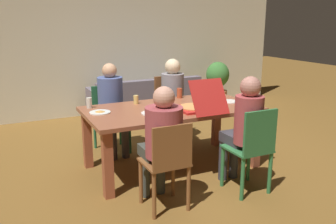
{
  "coord_description": "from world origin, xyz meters",
  "views": [
    {
      "loc": [
        -1.82,
        -3.71,
        1.77
      ],
      "look_at": [
        0.0,
        0.1,
        0.67
      ],
      "focal_mm": 38.58,
      "sensor_mm": 36.0,
      "label": 1
    }
  ],
  "objects_px": {
    "plate_3": "(152,113)",
    "plate_2": "(100,112)",
    "chair_1": "(252,147)",
    "chair_0": "(170,104)",
    "drinking_glass_2": "(207,92)",
    "pizza_box_0": "(197,106)",
    "person_1": "(244,124)",
    "chair_2": "(168,162)",
    "drinking_glass_3": "(89,103)",
    "drinking_glass_0": "(136,100)",
    "person_3": "(112,101)",
    "person_0": "(174,94)",
    "couch": "(144,104)",
    "plate_0": "(209,99)",
    "potted_plant": "(217,83)",
    "chair_3": "(109,114)",
    "plate_1": "(230,101)",
    "person_2": "(162,136)",
    "drinking_glass_1": "(179,93)",
    "dining_table": "(172,116)"
  },
  "relations": [
    {
      "from": "plate_3",
      "to": "plate_2",
      "type": "bearing_deg",
      "value": 151.07
    },
    {
      "from": "chair_1",
      "to": "chair_0",
      "type": "bearing_deg",
      "value": 90.0
    },
    {
      "from": "plate_3",
      "to": "drinking_glass_2",
      "type": "distance_m",
      "value": 1.16
    },
    {
      "from": "chair_1",
      "to": "pizza_box_0",
      "type": "relative_size",
      "value": 1.48
    },
    {
      "from": "person_1",
      "to": "pizza_box_0",
      "type": "height_order",
      "value": "person_1"
    },
    {
      "from": "chair_2",
      "to": "pizza_box_0",
      "type": "bearing_deg",
      "value": 44.06
    },
    {
      "from": "plate_3",
      "to": "drinking_glass_3",
      "type": "bearing_deg",
      "value": 135.81
    },
    {
      "from": "chair_0",
      "to": "drinking_glass_0",
      "type": "bearing_deg",
      "value": -141.9
    },
    {
      "from": "person_3",
      "to": "plate_2",
      "type": "distance_m",
      "value": 0.75
    },
    {
      "from": "person_0",
      "to": "chair_1",
      "type": "bearing_deg",
      "value": -90.0
    },
    {
      "from": "chair_1",
      "to": "couch",
      "type": "height_order",
      "value": "chair_1"
    },
    {
      "from": "pizza_box_0",
      "to": "person_0",
      "type": "bearing_deg",
      "value": 77.47
    },
    {
      "from": "person_1",
      "to": "plate_0",
      "type": "xyz_separation_m",
      "value": [
        0.19,
        1.01,
        0.05
      ]
    },
    {
      "from": "chair_0",
      "to": "potted_plant",
      "type": "height_order",
      "value": "chair_0"
    },
    {
      "from": "chair_3",
      "to": "drinking_glass_3",
      "type": "relative_size",
      "value": 7.05
    },
    {
      "from": "couch",
      "to": "potted_plant",
      "type": "height_order",
      "value": "potted_plant"
    },
    {
      "from": "chair_2",
      "to": "plate_1",
      "type": "height_order",
      "value": "chair_2"
    },
    {
      "from": "plate_1",
      "to": "person_2",
      "type": "bearing_deg",
      "value": -149.77
    },
    {
      "from": "plate_1",
      "to": "potted_plant",
      "type": "height_order",
      "value": "potted_plant"
    },
    {
      "from": "plate_0",
      "to": "person_0",
      "type": "bearing_deg",
      "value": 107.3
    },
    {
      "from": "chair_0",
      "to": "plate_2",
      "type": "height_order",
      "value": "chair_0"
    },
    {
      "from": "person_1",
      "to": "chair_2",
      "type": "distance_m",
      "value": 0.96
    },
    {
      "from": "drinking_glass_1",
      "to": "drinking_glass_2",
      "type": "distance_m",
      "value": 0.38
    },
    {
      "from": "drinking_glass_2",
      "to": "potted_plant",
      "type": "height_order",
      "value": "potted_plant"
    },
    {
      "from": "person_0",
      "to": "chair_2",
      "type": "xyz_separation_m",
      "value": [
        -0.93,
        -1.73,
        -0.23
      ]
    },
    {
      "from": "plate_2",
      "to": "couch",
      "type": "relative_size",
      "value": 0.12
    },
    {
      "from": "person_2",
      "to": "plate_1",
      "type": "bearing_deg",
      "value": 30.23
    },
    {
      "from": "drinking_glass_0",
      "to": "drinking_glass_1",
      "type": "xyz_separation_m",
      "value": [
        0.64,
        0.08,
        0.01
      ]
    },
    {
      "from": "plate_0",
      "to": "drinking_glass_0",
      "type": "xyz_separation_m",
      "value": [
        -0.94,
        0.17,
        0.05
      ]
    },
    {
      "from": "pizza_box_0",
      "to": "couch",
      "type": "relative_size",
      "value": 0.33
    },
    {
      "from": "couch",
      "to": "dining_table",
      "type": "bearing_deg",
      "value": -103.34
    },
    {
      "from": "person_2",
      "to": "plate_2",
      "type": "relative_size",
      "value": 5.04
    },
    {
      "from": "dining_table",
      "to": "drinking_glass_1",
      "type": "xyz_separation_m",
      "value": [
        0.33,
        0.43,
        0.17
      ]
    },
    {
      "from": "person_0",
      "to": "potted_plant",
      "type": "xyz_separation_m",
      "value": [
        1.75,
        1.54,
        -0.21
      ]
    },
    {
      "from": "person_3",
      "to": "drinking_glass_0",
      "type": "distance_m",
      "value": 0.47
    },
    {
      "from": "person_1",
      "to": "drinking_glass_1",
      "type": "xyz_separation_m",
      "value": [
        -0.11,
        1.26,
        0.11
      ]
    },
    {
      "from": "chair_1",
      "to": "pizza_box_0",
      "type": "bearing_deg",
      "value": 108.13
    },
    {
      "from": "drinking_glass_1",
      "to": "potted_plant",
      "type": "bearing_deg",
      "value": 45.94
    },
    {
      "from": "dining_table",
      "to": "drinking_glass_1",
      "type": "height_order",
      "value": "drinking_glass_1"
    },
    {
      "from": "plate_2",
      "to": "potted_plant",
      "type": "bearing_deg",
      "value": 36.5
    },
    {
      "from": "chair_2",
      "to": "person_0",
      "type": "bearing_deg",
      "value": 61.81
    },
    {
      "from": "chair_2",
      "to": "person_2",
      "type": "bearing_deg",
      "value": 90.0
    },
    {
      "from": "chair_1",
      "to": "plate_2",
      "type": "distance_m",
      "value": 1.69
    },
    {
      "from": "chair_1",
      "to": "plate_0",
      "type": "xyz_separation_m",
      "value": [
        0.19,
        1.16,
        0.25
      ]
    },
    {
      "from": "person_0",
      "to": "plate_1",
      "type": "relative_size",
      "value": 5.69
    },
    {
      "from": "chair_0",
      "to": "person_1",
      "type": "xyz_separation_m",
      "value": [
        -0.0,
        -1.77,
        0.17
      ]
    },
    {
      "from": "person_2",
      "to": "plate_1",
      "type": "relative_size",
      "value": 5.53
    },
    {
      "from": "potted_plant",
      "to": "plate_2",
      "type": "bearing_deg",
      "value": -143.5
    },
    {
      "from": "person_1",
      "to": "drinking_glass_2",
      "type": "bearing_deg",
      "value": 77.14
    },
    {
      "from": "chair_0",
      "to": "potted_plant",
      "type": "bearing_deg",
      "value": 38.8
    }
  ]
}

